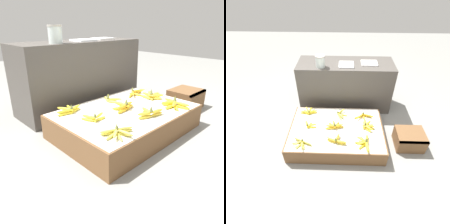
# 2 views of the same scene
# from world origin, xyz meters

# --- Properties ---
(ground_plane) EXTENTS (10.00, 10.00, 0.00)m
(ground_plane) POSITION_xyz_m (0.00, 0.00, 0.00)
(ground_plane) COLOR gray
(display_platform) EXTENTS (1.21, 0.82, 0.22)m
(display_platform) POSITION_xyz_m (0.00, 0.00, 0.11)
(display_platform) COLOR brown
(display_platform) RESTS_ON ground_plane
(back_vendor_table) EXTENTS (1.42, 0.51, 0.75)m
(back_vendor_table) POSITION_xyz_m (0.11, 0.81, 0.37)
(back_vendor_table) COLOR #4C4742
(back_vendor_table) RESTS_ON ground_plane
(wooden_crate) EXTENTS (0.36, 0.31, 0.22)m
(wooden_crate) POSITION_xyz_m (0.95, -0.07, 0.11)
(wooden_crate) COLOR brown
(wooden_crate) RESTS_ON ground_plane
(banana_bunch_front_left) EXTENTS (0.25, 0.20, 0.08)m
(banana_bunch_front_left) POSITION_xyz_m (-0.40, -0.29, 0.24)
(banana_bunch_front_left) COLOR #DBCC4C
(banana_bunch_front_left) RESTS_ON display_platform
(banana_bunch_front_midleft) EXTENTS (0.25, 0.16, 0.10)m
(banana_bunch_front_midleft) POSITION_xyz_m (0.01, -0.24, 0.25)
(banana_bunch_front_midleft) COLOR gold
(banana_bunch_front_midleft) RESTS_ON display_platform
(banana_bunch_front_midright) EXTENTS (0.18, 0.27, 0.10)m
(banana_bunch_front_midright) POSITION_xyz_m (0.34, -0.26, 0.25)
(banana_bunch_front_midright) COLOR yellow
(banana_bunch_front_midright) RESTS_ON display_platform
(banana_bunch_middle_left) EXTENTS (0.18, 0.14, 0.08)m
(banana_bunch_middle_left) POSITION_xyz_m (-0.36, 0.01, 0.24)
(banana_bunch_middle_left) COLOR yellow
(banana_bunch_middle_left) RESTS_ON display_platform
(banana_bunch_middle_midleft) EXTENTS (0.25, 0.16, 0.11)m
(banana_bunch_middle_midleft) POSITION_xyz_m (-0.03, 0.00, 0.25)
(banana_bunch_middle_midleft) COLOR gold
(banana_bunch_middle_midleft) RESTS_ON display_platform
(banana_bunch_middle_midright) EXTENTS (0.17, 0.22, 0.11)m
(banana_bunch_middle_midright) POSITION_xyz_m (0.39, 0.02, 0.25)
(banana_bunch_middle_midright) COLOR gold
(banana_bunch_middle_midright) RESTS_ON display_platform
(banana_bunch_back_left) EXTENTS (0.25, 0.17, 0.08)m
(banana_bunch_back_left) POSITION_xyz_m (-0.41, 0.29, 0.24)
(banana_bunch_back_left) COLOR yellow
(banana_bunch_back_left) RESTS_ON display_platform
(banana_bunch_back_midleft) EXTENTS (0.16, 0.25, 0.08)m
(banana_bunch_back_midleft) POSITION_xyz_m (0.05, 0.25, 0.24)
(banana_bunch_back_midleft) COLOR gold
(banana_bunch_back_midleft) RESTS_ON display_platform
(banana_bunch_back_midright) EXTENTS (0.28, 0.17, 0.09)m
(banana_bunch_back_midright) POSITION_xyz_m (0.37, 0.22, 0.24)
(banana_bunch_back_midright) COLOR gold
(banana_bunch_back_midright) RESTS_ON display_platform
(glass_jar) EXTENTS (0.13, 0.13, 0.16)m
(glass_jar) POSITION_xyz_m (-0.25, 0.67, 0.83)
(glass_jar) COLOR silver
(glass_jar) RESTS_ON back_vendor_table
(foam_tray_white) EXTENTS (0.23, 0.18, 0.02)m
(foam_tray_white) POSITION_xyz_m (0.44, 0.79, 0.76)
(foam_tray_white) COLOR white
(foam_tray_white) RESTS_ON back_vendor_table
(foam_tray_dark) EXTENTS (0.21, 0.21, 0.02)m
(foam_tray_dark) POSITION_xyz_m (0.11, 0.73, 0.76)
(foam_tray_dark) COLOR white
(foam_tray_dark) RESTS_ON back_vendor_table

